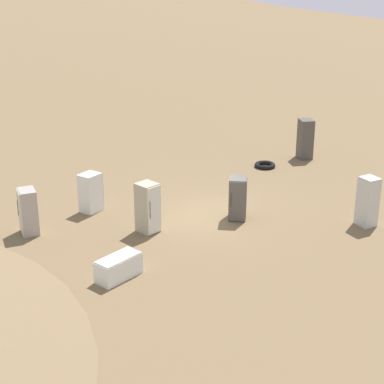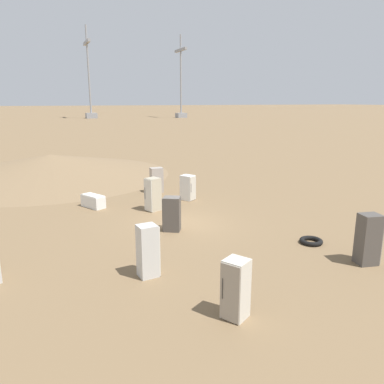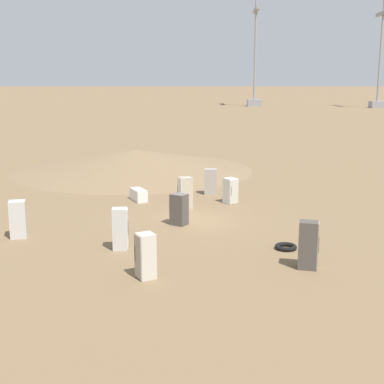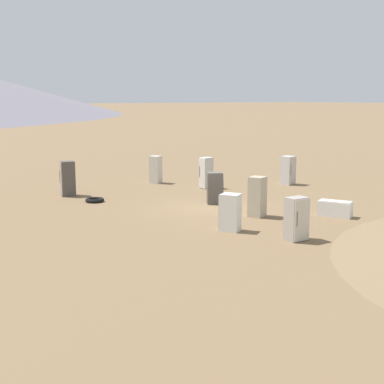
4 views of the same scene
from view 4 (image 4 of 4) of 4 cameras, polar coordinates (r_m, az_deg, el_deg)
name	(u,v)px [view 4 (image 4 of 4)]	position (r m, az deg, el deg)	size (l,w,h in m)	color
ground_plane	(212,207)	(26.56, 2.17, -1.64)	(1000.00, 1000.00, 0.00)	brown
discarded_fridge_0	(68,179)	(30.28, -13.12, 1.40)	(0.76, 0.87, 1.93)	#4C4742
discarded_fridge_1	(230,212)	(21.79, 4.09, -2.18)	(1.00, 0.95, 1.53)	white
discarded_fridge_2	(257,197)	(24.51, 6.99, -0.50)	(0.87, 0.92, 1.84)	#B2A88E
discarded_fridge_3	(206,173)	(31.99, 1.51, 2.05)	(0.64, 0.74, 1.86)	silver
discarded_fridge_4	(297,219)	(20.66, 11.09, -2.83)	(0.62, 0.80, 1.67)	#A89E93
discarded_fridge_5	(335,209)	(25.30, 15.02, -1.73)	(1.63, 1.26, 0.73)	white
discarded_fridge_6	(288,170)	(33.98, 10.21, 2.29)	(0.88, 0.89, 1.78)	silver
discarded_fridge_7	(215,188)	(27.34, 2.46, 0.42)	(0.94, 1.00, 1.62)	#4C4742
discarded_fridge_8	(156,170)	(34.06, -3.89, 2.40)	(0.86, 0.87, 1.74)	beige
scrap_tire	(95,200)	(28.37, -10.34, -0.84)	(0.98, 0.98, 0.20)	black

